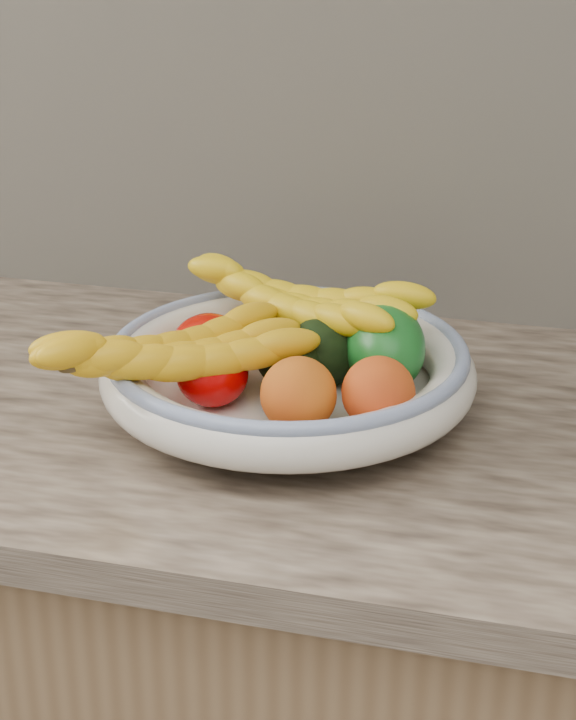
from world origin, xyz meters
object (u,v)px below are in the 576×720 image
(banana_bunch_back, at_px, (298,309))
(fruit_bowl, at_px, (288,370))
(green_mango, at_px, (384,346))
(banana_bunch_front, at_px, (174,361))

(banana_bunch_back, bearing_deg, fruit_bowl, -63.89)
(green_mango, height_order, banana_bunch_back, same)
(green_mango, distance_m, banana_bunch_back, 0.12)
(banana_bunch_front, bearing_deg, fruit_bowl, -3.47)
(fruit_bowl, height_order, banana_bunch_back, banana_bunch_back)
(fruit_bowl, height_order, banana_bunch_front, banana_bunch_front)
(green_mango, relative_size, banana_bunch_front, 0.42)
(fruit_bowl, relative_size, banana_bunch_front, 1.31)
(banana_bunch_back, bearing_deg, banana_bunch_front, -99.91)
(green_mango, relative_size, banana_bunch_back, 0.41)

